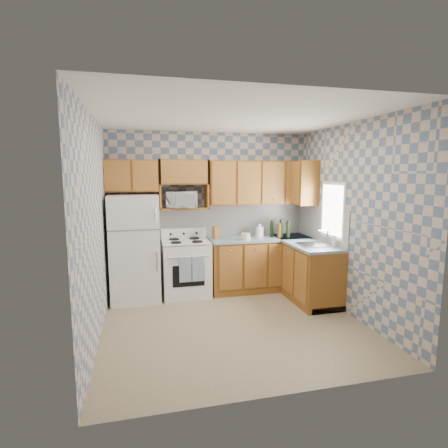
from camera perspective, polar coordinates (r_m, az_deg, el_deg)
The scene contains 31 objects.
floor at distance 4.89m, azimuth 1.53°, elevation -15.91°, with size 3.40×3.40×0.00m, color #867354.
back_wall at distance 6.06m, azimuth -2.33°, elevation 2.01°, with size 3.40×0.02×2.70m, color slate.
right_wall at distance 5.22m, azimuth 19.94°, elevation 0.56°, with size 0.02×3.20×2.70m, color slate.
backsplash_back at distance 6.16m, azimuth 1.35°, elevation 0.71°, with size 2.60×0.01×0.56m, color silver.
backsplash_right at distance 5.91m, azimuth 15.54°, elevation 0.10°, with size 0.01×1.60×0.56m, color silver.
refrigerator at distance 5.69m, azimuth -14.34°, elevation -3.84°, with size 0.75×0.70×1.68m, color white.
stove_body at distance 5.84m, azimuth -6.22°, elevation -7.26°, with size 0.76×0.65×0.90m, color white.
cooktop at distance 5.74m, azimuth -6.29°, elevation -2.87°, with size 0.76×0.65×0.03m, color silver.
backguard at distance 5.99m, azimuth -6.63°, elevation -1.49°, with size 0.76×0.08×0.17m, color white.
dish_towel_left at distance 5.48m, azimuth -6.33°, elevation -7.40°, with size 0.19×0.03×0.40m, color navy.
dish_towel_right at distance 5.51m, azimuth -4.24°, elevation -7.30°, with size 0.19×0.03×0.40m, color navy.
base_cabinets_back at distance 6.16m, azimuth 5.88°, elevation -6.55°, with size 1.75×0.60×0.88m, color brown.
base_cabinets_right at distance 5.93m, azimuth 12.79°, elevation -7.28°, with size 0.60×1.60×0.88m, color brown.
countertop_back at distance 6.05m, azimuth 5.96°, elevation -2.34°, with size 1.77×0.63×0.04m, color slate.
countertop_right at distance 5.82m, azimuth 12.89°, elevation -2.92°, with size 0.63×1.60×0.04m, color slate.
upper_cabinets_back at distance 6.09m, azimuth 5.65°, elevation 6.72°, with size 1.75×0.33×0.74m, color brown.
upper_cabinets_fridge at distance 5.75m, azimuth -14.86°, elevation 7.61°, with size 0.82×0.33×0.50m, color brown.
upper_cabinets_right at distance 6.19m, azimuth 12.48°, elevation 6.59°, with size 0.33×0.70×0.74m, color brown.
microwave_shelf at distance 5.82m, azimuth -6.57°, elevation 2.55°, with size 0.80×0.33×0.03m, color brown.
microwave at distance 5.74m, azimuth -6.85°, elevation 3.99°, with size 0.49×0.33×0.27m, color white.
sink at distance 5.51m, azimuth 14.55°, elevation -3.31°, with size 0.48×0.40×0.03m, color #B7B7BC.
window at distance 5.58m, azimuth 17.33°, elevation 2.16°, with size 0.02×0.66×0.86m, color silver.
bottle_0 at distance 6.09m, azimuth 9.31°, elevation -0.74°, with size 0.07×0.07×0.30m, color black.
bottle_1 at distance 6.07m, azimuth 10.39°, elevation -0.88°, with size 0.07×0.07×0.28m, color black.
bottle_2 at distance 6.19m, azimuth 10.44°, elevation -0.81°, with size 0.07×0.07×0.26m, color brown.
bottle_3 at distance 5.99m, azimuth 8.98°, elevation -1.15°, with size 0.07×0.07×0.24m, color brown.
bottle_4 at distance 6.09m, azimuth 7.79°, elevation -0.84°, with size 0.07×0.07×0.27m, color black.
knife_block at distance 5.86m, azimuth -1.33°, elevation -1.41°, with size 0.10×0.10×0.21m, color brown.
electric_kettle at distance 6.07m, azimuth 5.80°, elevation -1.29°, with size 0.14×0.14×0.17m, color white.
food_containers at distance 5.76m, azimuth 3.53°, elevation -2.07°, with size 0.17×0.17×0.11m, color beige, non-canonical shape.
soap_bottle at distance 5.44m, azimuth 17.57°, elevation -2.72°, with size 0.06×0.06×0.17m, color beige.
Camera 1 is at (-1.16, -4.32, 1.98)m, focal length 28.00 mm.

